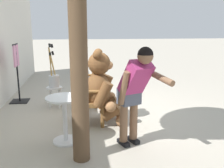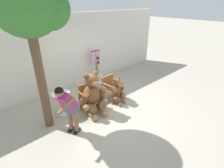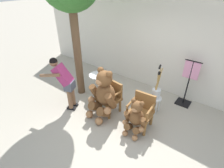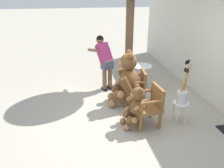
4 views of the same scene
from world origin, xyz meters
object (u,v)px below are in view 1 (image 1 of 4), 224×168
(teddy_bear_large, at_px, (102,88))
(wooden_chair_left, at_px, (88,99))
(person_visitor, at_px, (135,88))
(clothing_display_stand, at_px, (17,72))
(round_side_table, at_px, (65,114))
(white_stool, at_px, (55,92))
(brush_bucket, at_px, (54,78))
(wooden_chair_right, at_px, (86,86))
(teddy_bear_small, at_px, (99,87))

(teddy_bear_large, bearing_deg, wooden_chair_left, 86.06)
(person_visitor, bearing_deg, wooden_chair_left, 30.81)
(clothing_display_stand, bearing_deg, round_side_table, -152.49)
(white_stool, relative_size, round_side_table, 0.64)
(round_side_table, bearing_deg, wooden_chair_left, -26.74)
(person_visitor, height_order, brush_bucket, person_visitor)
(wooden_chair_right, xyz_separation_m, person_visitor, (-2.01, -0.63, 0.43))
(round_side_table, bearing_deg, white_stool, 10.22)
(white_stool, height_order, round_side_table, round_side_table)
(wooden_chair_left, bearing_deg, round_side_table, 153.26)
(teddy_bear_large, distance_m, teddy_bear_small, 1.01)
(person_visitor, distance_m, round_side_table, 1.14)
(wooden_chair_right, relative_size, brush_bucket, 0.91)
(wooden_chair_right, relative_size, clothing_display_stand, 0.63)
(person_visitor, relative_size, round_side_table, 2.08)
(white_stool, height_order, brush_bucket, brush_bucket)
(teddy_bear_small, relative_size, white_stool, 1.99)
(teddy_bear_large, relative_size, person_visitor, 0.91)
(brush_bucket, relative_size, round_side_table, 1.31)
(person_visitor, bearing_deg, wooden_chair_right, 17.36)
(person_visitor, xyz_separation_m, brush_bucket, (2.04, 1.32, -0.25))
(teddy_bear_large, xyz_separation_m, person_visitor, (-1.03, -0.37, 0.23))
(teddy_bear_small, distance_m, clothing_display_stand, 1.96)
(wooden_chair_right, bearing_deg, clothing_display_stand, 69.63)
(teddy_bear_large, relative_size, white_stool, 2.95)
(white_stool, xyz_separation_m, clothing_display_stand, (0.54, 0.87, 0.36))
(person_visitor, height_order, round_side_table, person_visitor)
(teddy_bear_large, xyz_separation_m, white_stool, (1.01, 0.94, -0.31))
(wooden_chair_left, xyz_separation_m, person_visitor, (-1.05, -0.63, 0.43))
(white_stool, xyz_separation_m, round_side_table, (-1.74, -0.31, 0.09))
(wooden_chair_right, xyz_separation_m, teddy_bear_small, (0.01, -0.29, -0.01))
(wooden_chair_left, relative_size, white_stool, 1.87)
(wooden_chair_right, bearing_deg, brush_bucket, 86.91)
(wooden_chair_left, height_order, teddy_bear_large, teddy_bear_large)
(teddy_bear_large, distance_m, person_visitor, 1.12)
(wooden_chair_left, xyz_separation_m, wooden_chair_right, (0.95, 0.00, 0.00))
(round_side_table, xyz_separation_m, clothing_display_stand, (2.28, 1.19, 0.27))
(wooden_chair_right, height_order, white_stool, wooden_chair_right)
(teddy_bear_large, height_order, person_visitor, person_visitor)
(person_visitor, relative_size, brush_bucket, 1.58)
(round_side_table, bearing_deg, brush_bucket, 10.35)
(teddy_bear_large, bearing_deg, clothing_display_stand, 49.48)
(brush_bucket, bearing_deg, round_side_table, -169.65)
(teddy_bear_small, bearing_deg, teddy_bear_large, 177.86)
(white_stool, bearing_deg, clothing_display_stand, 58.25)
(teddy_bear_small, xyz_separation_m, brush_bucket, (0.03, 0.98, 0.20))
(white_stool, height_order, clothing_display_stand, clothing_display_stand)
(wooden_chair_right, relative_size, white_stool, 1.87)
(teddy_bear_large, xyz_separation_m, brush_bucket, (1.01, 0.95, -0.01))
(teddy_bear_large, bearing_deg, teddy_bear_small, -2.14)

